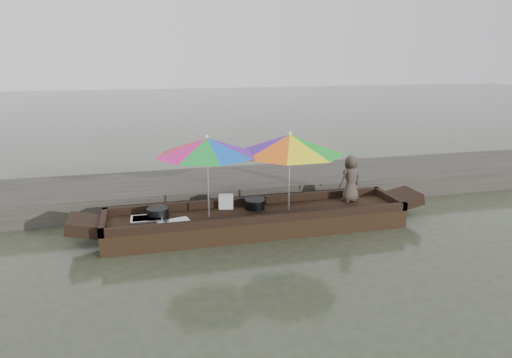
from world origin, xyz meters
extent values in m
plane|color=#2F3525|center=(0.00, 0.00, 0.00)|extent=(80.00, 80.00, 0.00)
cube|color=#2D2B26|center=(0.00, 2.20, 0.25)|extent=(22.00, 2.20, 0.50)
cube|color=black|center=(0.00, 0.00, 0.17)|extent=(5.74, 1.20, 0.35)
cylinder|color=black|center=(-1.87, 0.14, 0.46)|extent=(0.40, 0.40, 0.21)
cube|color=silver|center=(-2.07, 0.00, 0.39)|extent=(0.57, 0.40, 0.09)
cube|color=silver|center=(-1.60, -0.27, 0.38)|extent=(0.64, 0.51, 0.06)
cylinder|color=black|center=(0.02, 0.26, 0.44)|extent=(0.38, 0.38, 0.18)
cube|color=silver|center=(-0.52, 0.45, 0.48)|extent=(0.32, 0.28, 0.26)
imported|color=#413630|center=(2.05, 0.25, 0.84)|extent=(0.54, 0.42, 0.98)
camera|label=1|loc=(-2.08, -8.02, 3.27)|focal=32.00mm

